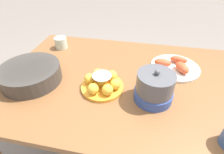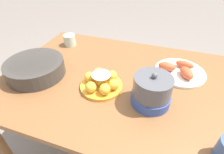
{
  "view_description": "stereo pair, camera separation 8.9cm",
  "coord_description": "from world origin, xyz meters",
  "px_view_note": "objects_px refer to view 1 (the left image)",
  "views": [
    {
      "loc": [
        -0.1,
        0.74,
        1.33
      ],
      "look_at": [
        0.04,
        0.05,
        0.78
      ],
      "focal_mm": 28.0,
      "sensor_mm": 36.0,
      "label": 1
    },
    {
      "loc": [
        -0.19,
        0.72,
        1.33
      ],
      "look_at": [
        0.04,
        0.05,
        0.78
      ],
      "focal_mm": 28.0,
      "sensor_mm": 36.0,
      "label": 2
    }
  ],
  "objects_px": {
    "cake_plate": "(102,83)",
    "seafood_platter": "(175,66)",
    "serving_bowl": "(31,73)",
    "cup_near": "(61,43)",
    "warming_pot": "(154,87)",
    "dining_table": "(120,92)"
  },
  "relations": [
    {
      "from": "dining_table",
      "to": "warming_pot",
      "type": "distance_m",
      "value": 0.27
    },
    {
      "from": "dining_table",
      "to": "cake_plate",
      "type": "relative_size",
      "value": 6.05
    },
    {
      "from": "serving_bowl",
      "to": "seafood_platter",
      "type": "height_order",
      "value": "serving_bowl"
    },
    {
      "from": "cake_plate",
      "to": "warming_pot",
      "type": "distance_m",
      "value": 0.25
    },
    {
      "from": "serving_bowl",
      "to": "warming_pot",
      "type": "relative_size",
      "value": 1.74
    },
    {
      "from": "dining_table",
      "to": "warming_pot",
      "type": "relative_size",
      "value": 7.27
    },
    {
      "from": "cake_plate",
      "to": "cup_near",
      "type": "xyz_separation_m",
      "value": [
        0.38,
        -0.36,
        0.0
      ]
    },
    {
      "from": "warming_pot",
      "to": "seafood_platter",
      "type": "bearing_deg",
      "value": -113.55
    },
    {
      "from": "dining_table",
      "to": "warming_pot",
      "type": "xyz_separation_m",
      "value": [
        -0.17,
        0.12,
        0.17
      ]
    },
    {
      "from": "dining_table",
      "to": "warming_pot",
      "type": "height_order",
      "value": "warming_pot"
    },
    {
      "from": "cup_near",
      "to": "warming_pot",
      "type": "relative_size",
      "value": 0.46
    },
    {
      "from": "serving_bowl",
      "to": "dining_table",
      "type": "bearing_deg",
      "value": -166.52
    },
    {
      "from": "serving_bowl",
      "to": "cup_near",
      "type": "bearing_deg",
      "value": -89.52
    },
    {
      "from": "dining_table",
      "to": "serving_bowl",
      "type": "height_order",
      "value": "serving_bowl"
    },
    {
      "from": "cup_near",
      "to": "warming_pot",
      "type": "bearing_deg",
      "value": 148.5
    },
    {
      "from": "dining_table",
      "to": "seafood_platter",
      "type": "bearing_deg",
      "value": -152.13
    },
    {
      "from": "serving_bowl",
      "to": "seafood_platter",
      "type": "bearing_deg",
      "value": -160.64
    },
    {
      "from": "dining_table",
      "to": "serving_bowl",
      "type": "relative_size",
      "value": 4.17
    },
    {
      "from": "cake_plate",
      "to": "seafood_platter",
      "type": "xyz_separation_m",
      "value": [
        -0.37,
        -0.25,
        -0.01
      ]
    },
    {
      "from": "dining_table",
      "to": "seafood_platter",
      "type": "xyz_separation_m",
      "value": [
        -0.29,
        -0.15,
        0.12
      ]
    },
    {
      "from": "dining_table",
      "to": "seafood_platter",
      "type": "relative_size",
      "value": 4.64
    },
    {
      "from": "seafood_platter",
      "to": "dining_table",
      "type": "bearing_deg",
      "value": 27.87
    }
  ]
}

